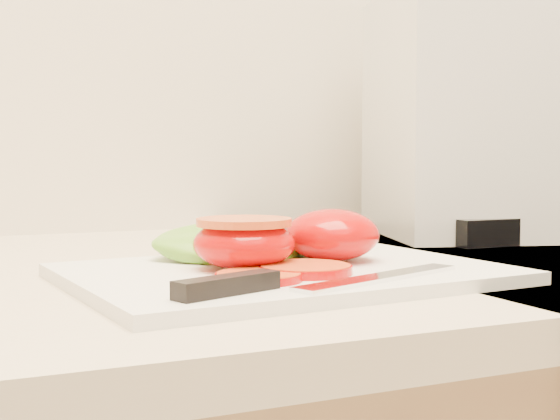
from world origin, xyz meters
name	(u,v)px	position (x,y,z in m)	size (l,w,h in m)	color
cutting_board	(285,274)	(0.07, 1.55, 0.94)	(0.33, 0.24, 0.01)	white
tomato_half_dome	(332,235)	(0.12, 1.57, 0.96)	(0.08, 0.08, 0.04)	#B70B00
tomato_half_cut	(244,241)	(0.04, 1.55, 0.96)	(0.08, 0.08, 0.04)	#B70B00
tomato_slice_0	(305,269)	(0.07, 1.51, 0.94)	(0.07, 0.07, 0.01)	orange
tomato_slice_1	(259,277)	(0.02, 1.50, 0.94)	(0.06, 0.06, 0.01)	orange
lettuce_leaf_0	(232,244)	(0.05, 1.62, 0.95)	(0.14, 0.09, 0.03)	#75BF32
lettuce_leaf_1	(271,243)	(0.09, 1.63, 0.95)	(0.10, 0.07, 0.02)	#75BF32
knife	(291,282)	(0.03, 1.46, 0.94)	(0.24, 0.08, 0.01)	silver
appliance	(465,114)	(0.42, 1.78, 1.08)	(0.20, 0.25, 0.30)	silver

